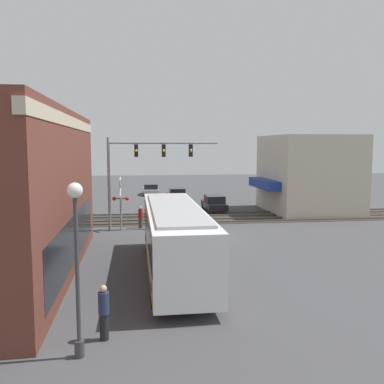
{
  "coord_description": "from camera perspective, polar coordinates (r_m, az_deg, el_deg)",
  "views": [
    {
      "loc": [
        -27.28,
        4.58,
        6.07
      ],
      "look_at": [
        3.56,
        0.52,
        2.66
      ],
      "focal_mm": 40.0,
      "sensor_mm": 36.0,
      "label": 1
    }
  ],
  "objects": [
    {
      "name": "crossing_signal",
      "position": [
        30.78,
        -9.5,
        -0.87
      ],
      "size": [
        1.41,
        1.18,
        3.81
      ],
      "color": "gray",
      "rests_on": "ground"
    },
    {
      "name": "pedestrian_by_lamp",
      "position": [
        14.08,
        -11.67,
        -15.4
      ],
      "size": [
        0.34,
        0.34,
        1.76
      ],
      "color": "black",
      "rests_on": "ground"
    },
    {
      "name": "traffic_signal_gantry",
      "position": [
        30.86,
        -6.52,
        4.15
      ],
      "size": [
        0.42,
        7.94,
        6.64
      ],
      "color": "gray",
      "rests_on": "ground"
    },
    {
      "name": "parked_car_red",
      "position": [
        46.51,
        -2.04,
        -0.41
      ],
      "size": [
        4.25,
        1.82,
        1.47
      ],
      "color": "#B21E19",
      "rests_on": "ground"
    },
    {
      "name": "rail_track_near",
      "position": [
        34.13,
        0.33,
        -3.94
      ],
      "size": [
        2.6,
        60.0,
        0.15
      ],
      "color": "#332D28",
      "rests_on": "ground"
    },
    {
      "name": "pedestrian_at_crossing",
      "position": [
        31.69,
        -6.87,
        -3.33
      ],
      "size": [
        0.34,
        0.34,
        1.62
      ],
      "color": "#473828",
      "rests_on": "ground"
    },
    {
      "name": "parked_car_silver",
      "position": [
        52.97,
        -5.53,
        0.33
      ],
      "size": [
        4.39,
        1.82,
        1.36
      ],
      "color": "#B7B7BC",
      "rests_on": "ground"
    },
    {
      "name": "parked_car_black",
      "position": [
        39.78,
        2.97,
        -1.54
      ],
      "size": [
        4.42,
        1.82,
        1.47
      ],
      "color": "black",
      "rests_on": "ground"
    },
    {
      "name": "ground_plane",
      "position": [
        28.32,
        1.99,
        -6.13
      ],
      "size": [
        120.0,
        120.0,
        0.0
      ],
      "primitive_type": "plane",
      "color": "#424244"
    },
    {
      "name": "shop_building",
      "position": [
        40.6,
        15.18,
        2.36
      ],
      "size": [
        8.92,
        8.37,
        6.95
      ],
      "color": "beige",
      "rests_on": "ground"
    },
    {
      "name": "city_bus",
      "position": [
        20.42,
        -2.35,
        -5.85
      ],
      "size": [
        12.35,
        2.59,
        3.23
      ],
      "color": "white",
      "rests_on": "ground"
    },
    {
      "name": "rail_track_far",
      "position": [
        37.26,
        -0.34,
        -3.08
      ],
      "size": [
        2.6,
        60.0,
        0.15
      ],
      "color": "#332D28",
      "rests_on": "ground"
    },
    {
      "name": "streetlamp",
      "position": [
        12.53,
        -15.12,
        -8.09
      ],
      "size": [
        0.44,
        0.44,
        5.05
      ],
      "color": "#38383A",
      "rests_on": "ground"
    }
  ]
}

